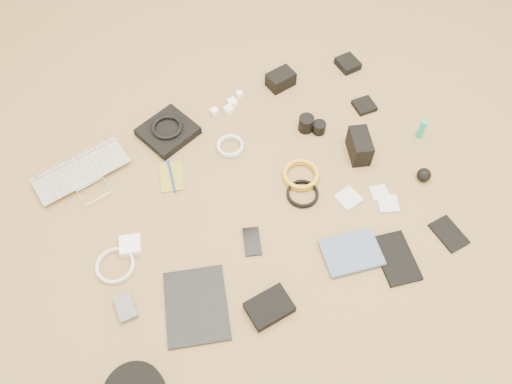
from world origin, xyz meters
name	(u,v)px	position (x,y,z in m)	size (l,w,h in m)	color
laptop	(88,181)	(-0.54, 0.35, 0.01)	(0.35, 0.24, 0.03)	silver
headphone_pouch	(168,131)	(-0.19, 0.44, 0.02)	(0.20, 0.18, 0.03)	black
headphones	(167,127)	(-0.19, 0.44, 0.04)	(0.12, 0.12, 0.02)	black
charger_a	(214,112)	(0.02, 0.46, 0.01)	(0.03, 0.03, 0.03)	white
charger_b	(240,95)	(0.15, 0.50, 0.01)	(0.03, 0.03, 0.02)	white
charger_c	(232,103)	(0.10, 0.46, 0.02)	(0.03, 0.03, 0.03)	white
charger_d	(229,110)	(0.07, 0.44, 0.02)	(0.03, 0.03, 0.03)	white
dslr_camera	(281,79)	(0.33, 0.48, 0.03)	(0.11, 0.08, 0.06)	black
lens_pouch	(348,64)	(0.65, 0.46, 0.02)	(0.08, 0.09, 0.03)	black
notebook_olive	(172,177)	(-0.25, 0.24, 0.00)	(0.08, 0.13, 0.01)	olive
pen_blue	(171,176)	(-0.25, 0.24, 0.01)	(0.01, 0.01, 0.15)	#132D9F
cable_white_a	(230,147)	(0.00, 0.27, 0.01)	(0.11, 0.11, 0.01)	white
lens_a	(306,124)	(0.31, 0.22, 0.03)	(0.06, 0.06, 0.07)	black
lens_b	(319,128)	(0.35, 0.19, 0.02)	(0.05, 0.05, 0.05)	black
card_reader	(364,106)	(0.59, 0.22, 0.01)	(0.08, 0.08, 0.02)	black
power_brick	(130,245)	(-0.48, 0.02, 0.02)	(0.07, 0.07, 0.03)	white
cable_white_b	(116,266)	(-0.55, -0.03, 0.01)	(0.13, 0.13, 0.01)	white
cable_black	(302,195)	(0.15, -0.05, 0.01)	(0.12, 0.12, 0.01)	black
cable_yellow	(301,176)	(0.18, 0.03, 0.01)	(0.14, 0.14, 0.02)	gold
flash	(359,146)	(0.44, 0.03, 0.05)	(0.07, 0.13, 0.10)	black
lens_cleaner	(421,129)	(0.70, 0.00, 0.04)	(0.02, 0.02, 0.09)	teal
battery_charger	(126,308)	(-0.56, -0.18, 0.01)	(0.06, 0.09, 0.02)	#5B5C61
tablet	(196,306)	(-0.36, -0.27, 0.01)	(0.20, 0.25, 0.01)	black
phone	(252,241)	(-0.10, -0.14, 0.00)	(0.06, 0.11, 0.01)	black
filter_case_left	(348,198)	(0.29, -0.13, 0.01)	(0.08, 0.08, 0.01)	silver
filter_case_mid	(379,193)	(0.41, -0.16, 0.00)	(0.06, 0.06, 0.01)	silver
filter_case_right	(388,204)	(0.41, -0.22, 0.00)	(0.07, 0.07, 0.01)	silver
air_blower	(424,175)	(0.59, -0.18, 0.03)	(0.05, 0.05, 0.05)	black
drive_case	(269,307)	(-0.15, -0.38, 0.02)	(0.14, 0.10, 0.03)	black
paperback	(359,272)	(0.17, -0.40, 0.01)	(0.14, 0.19, 0.02)	#465477
notebook_black_a	(396,258)	(0.31, -0.41, 0.01)	(0.12, 0.19, 0.01)	black
notebook_black_b	(449,234)	(0.53, -0.41, 0.01)	(0.08, 0.13, 0.01)	black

